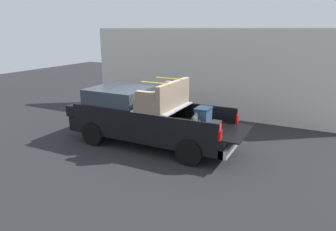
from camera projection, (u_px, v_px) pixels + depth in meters
ground_plane at (152, 144)px, 10.33m from camera, size 40.00×40.00×0.00m
pickup_truck at (143, 116)px, 10.22m from camera, size 6.05×2.09×2.23m
building_facade at (209, 73)px, 13.33m from camera, size 11.51×0.36×3.80m
trash_can at (123, 102)px, 14.13m from camera, size 0.60×0.60×0.98m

